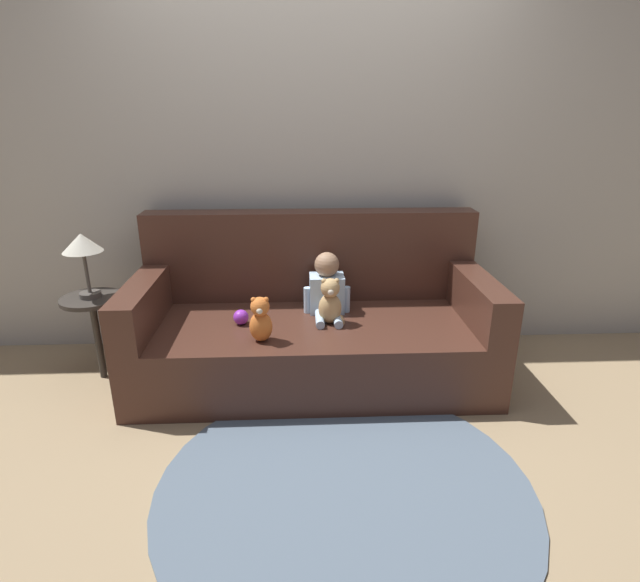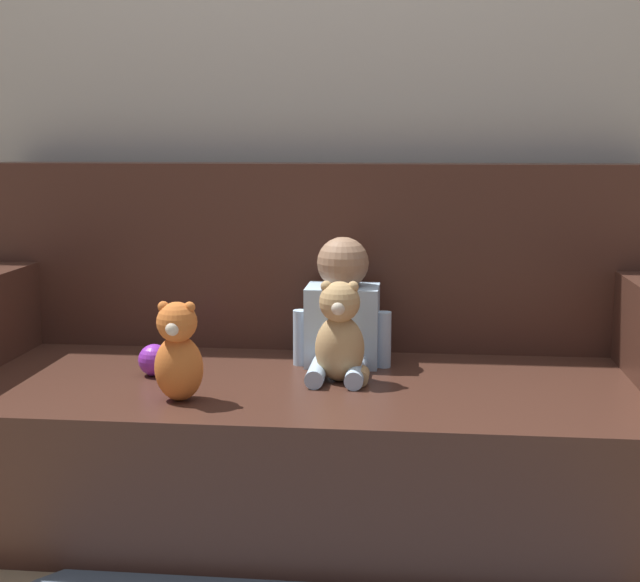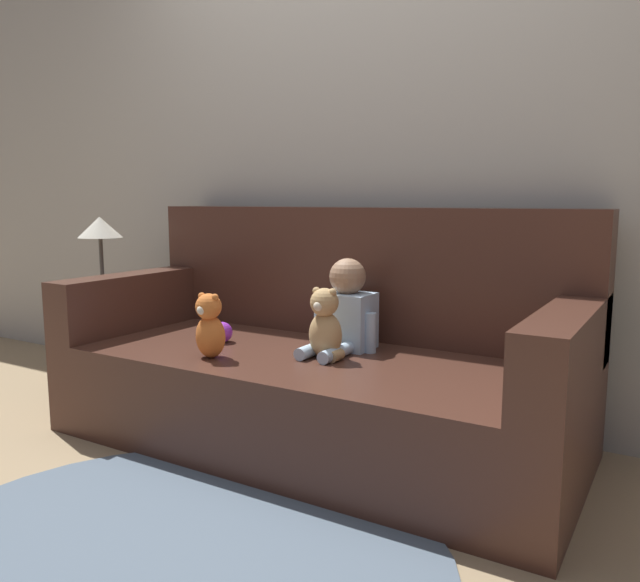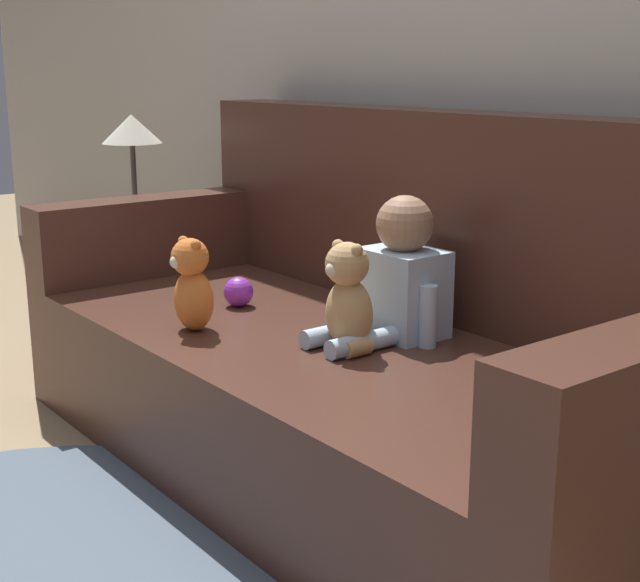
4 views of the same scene
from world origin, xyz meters
name	(u,v)px [view 3 (image 3 of 4)]	position (x,y,z in m)	size (l,w,h in m)	color
ground_plane	(312,443)	(0.00, 0.00, 0.00)	(12.00, 12.00, 0.00)	#9E8460
wall_back	(374,132)	(0.00, 0.55, 1.30)	(8.00, 0.05, 2.60)	#ADA89E
couch	(321,364)	(0.00, 0.08, 0.32)	(2.09, 0.93, 0.96)	#47281E
person_baby	(345,312)	(0.09, 0.12, 0.54)	(0.28, 0.37, 0.37)	silver
teddy_bear_brown	(325,325)	(0.10, -0.06, 0.51)	(0.16, 0.13, 0.28)	tan
plush_toy_side	(210,326)	(-0.28, -0.28, 0.51)	(0.12, 0.12, 0.25)	orange
toy_ball	(222,332)	(-0.42, -0.06, 0.43)	(0.09, 0.09, 0.09)	purple
floor_rug	(153,569)	(0.11, -0.98, 0.01)	(1.65, 1.65, 0.01)	slate
side_table	(102,262)	(-1.29, 0.05, 0.68)	(0.35, 0.35, 0.91)	#332D28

